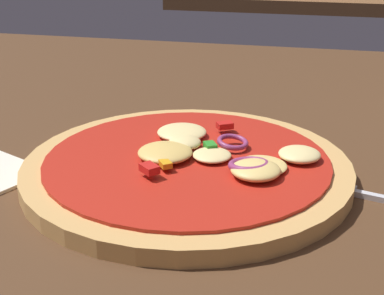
{
  "coord_description": "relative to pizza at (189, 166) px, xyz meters",
  "views": [
    {
      "loc": [
        0.15,
        -0.48,
        0.25
      ],
      "look_at": [
        0.04,
        -0.01,
        0.06
      ],
      "focal_mm": 53.29,
      "sensor_mm": 36.0,
      "label": 1
    }
  ],
  "objects": [
    {
      "name": "pizza",
      "position": [
        0.0,
        0.0,
        0.0
      ],
      "size": [
        0.29,
        0.29,
        0.03
      ],
      "color": "tan",
      "rests_on": "dining_table"
    },
    {
      "name": "dining_table",
      "position": [
        -0.04,
        0.03,
        -0.03
      ],
      "size": [
        1.14,
        1.07,
        0.04
      ],
      "color": "#4C301C",
      "rests_on": "ground"
    }
  ]
}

